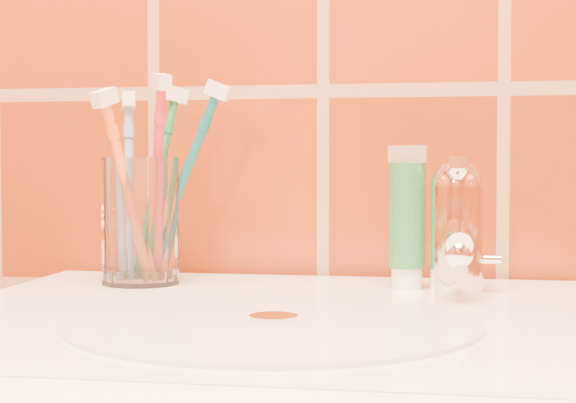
# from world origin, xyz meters

# --- Properties ---
(glass_tumbler) EXTENTS (0.08, 0.08, 0.12)m
(glass_tumbler) POSITION_xyz_m (-0.16, 1.10, 0.91)
(glass_tumbler) COLOR white
(glass_tumbler) RESTS_ON pedestal_sink
(toothpaste_tube) EXTENTS (0.04, 0.03, 0.13)m
(toothpaste_tube) POSITION_xyz_m (0.09, 1.11, 0.91)
(toothpaste_tube) COLOR white
(toothpaste_tube) RESTS_ON pedestal_sink
(faucet) EXTENTS (0.05, 0.11, 0.12)m
(faucet) POSITION_xyz_m (0.14, 1.09, 0.91)
(faucet) COLOR white
(faucet) RESTS_ON pedestal_sink
(toothbrush_0) EXTENTS (0.09, 0.09, 0.21)m
(toothbrush_0) POSITION_xyz_m (-0.15, 1.09, 0.95)
(toothbrush_0) COLOR #B62734
(toothbrush_0) RESTS_ON glass_tumbler
(toothbrush_1) EXTENTS (0.10, 0.14, 0.20)m
(toothbrush_1) POSITION_xyz_m (-0.17, 1.07, 0.94)
(toothbrush_1) COLOR orange
(toothbrush_1) RESTS_ON glass_tumbler
(toothbrush_2) EXTENTS (0.06, 0.08, 0.20)m
(toothbrush_2) POSITION_xyz_m (-0.18, 1.11, 0.94)
(toothbrush_2) COLOR #799AD7
(toothbrush_2) RESTS_ON glass_tumbler
(toothbrush_3) EXTENTS (0.11, 0.10, 0.20)m
(toothbrush_3) POSITION_xyz_m (-0.16, 1.12, 0.95)
(toothbrush_3) COLOR #1E723E
(toothbrush_3) RESTS_ON glass_tumbler
(toothbrush_4) EXTENTS (0.10, 0.10, 0.19)m
(toothbrush_4) POSITION_xyz_m (-0.13, 1.11, 0.95)
(toothbrush_4) COLOR #0B5563
(toothbrush_4) RESTS_ON glass_tumbler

